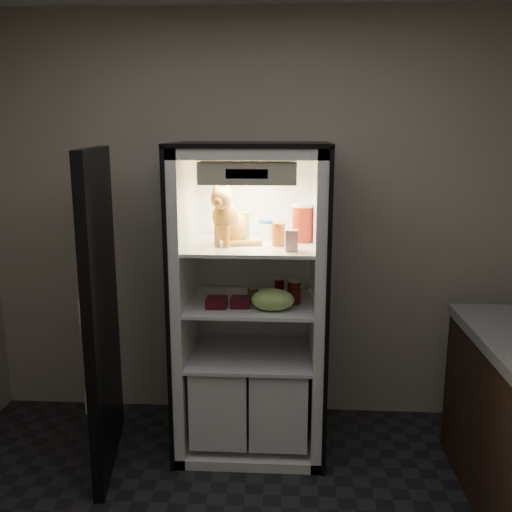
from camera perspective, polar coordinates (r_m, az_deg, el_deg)
The scene contains 16 objects.
room_shell at distance 1.99m, azimuth -3.16°, elevation 3.16°, with size 3.60×3.60×3.60m.
refrigerator at distance 3.53m, azimuth -0.44°, elevation -6.55°, with size 0.90×0.72×1.88m.
fridge_door at distance 3.38m, azimuth -15.20°, elevation -5.67°, with size 0.20×0.87×1.85m.
tabby_cat at distance 3.32m, azimuth -2.80°, elevation 3.57°, with size 0.31×0.37×0.37m.
parmesan_shaker at distance 3.42m, azimuth -1.22°, elevation 2.97°, with size 0.07×0.07×0.17m.
mayo_tub at distance 3.47m, azimuth 1.02°, elevation 2.63°, with size 0.09×0.09×0.12m.
salsa_jar at distance 3.28m, azimuth 2.26°, elevation 2.17°, with size 0.07×0.07×0.13m.
pepper_jar at distance 3.40m, azimuth 4.76°, elevation 3.34°, with size 0.14×0.14×0.23m.
cream_carton at distance 3.14m, azimuth 3.58°, elevation 1.56°, with size 0.07×0.07×0.12m, color silver.
soda_can_a at distance 3.52m, azimuth 2.32°, elevation -3.15°, with size 0.06×0.06×0.11m.
soda_can_b at distance 3.43m, azimuth 3.75°, elevation -3.38°, with size 0.07×0.07×0.13m.
soda_can_c at distance 3.37m, azimuth 3.86°, elevation -3.64°, with size 0.07×0.07×0.14m.
condiment_jar at distance 3.42m, azimuth -0.28°, elevation -3.80°, with size 0.06×0.06×0.09m.
grape_bag at distance 3.24m, azimuth 1.69°, elevation -4.39°, with size 0.24×0.18×0.12m, color #8CB855.
berry_box_left at distance 3.31m, azimuth -3.96°, elevation -4.64°, with size 0.12×0.12×0.06m, color #4B0C15.
berry_box_right at distance 3.31m, azimuth -1.56°, elevation -4.63°, with size 0.11×0.11×0.06m, color #4B0C15.
Camera 1 is at (0.23, -1.95, 1.94)m, focal length 40.00 mm.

